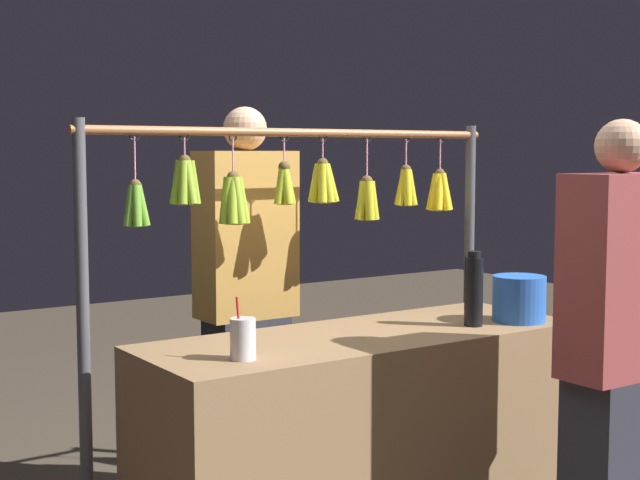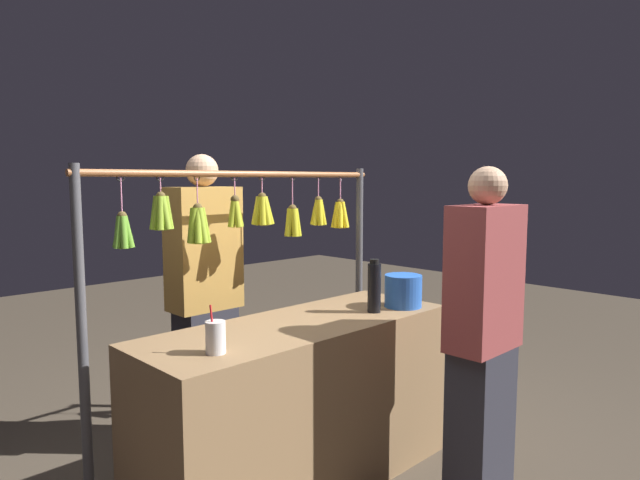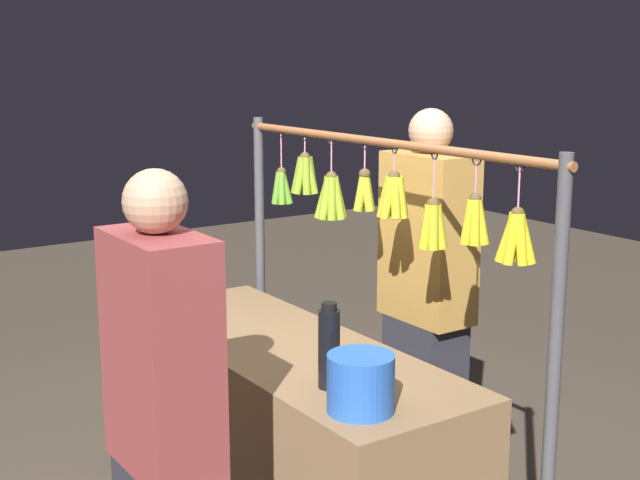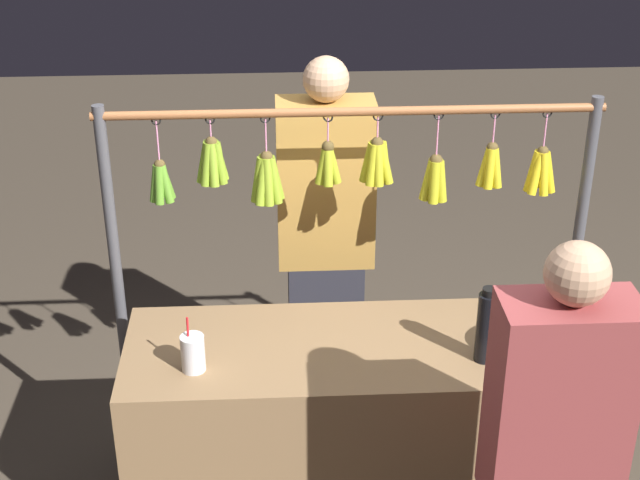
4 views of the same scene
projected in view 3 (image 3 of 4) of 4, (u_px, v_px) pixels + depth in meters
name	position (u px, v px, depth m)	size (l,w,h in m)	color
market_counter	(289.00, 450.00, 3.26)	(1.64, 0.59, 0.83)	olive
display_rack	(378.00, 243.00, 3.32)	(1.83, 0.13, 1.59)	#4C4C51
water_bottle	(329.00, 347.00, 2.74)	(0.07, 0.07, 0.28)	black
blue_bucket	(361.00, 383.00, 2.57)	(0.20, 0.20, 0.18)	blue
drink_cup	(190.00, 298.00, 3.55)	(0.08, 0.08, 0.20)	silver
vendor_person	(426.00, 311.00, 3.63)	(0.39, 0.21, 1.66)	#2D2D38
customer_person	(165.00, 456.00, 2.40)	(0.37, 0.20, 1.58)	#2D2D38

